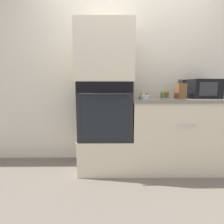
# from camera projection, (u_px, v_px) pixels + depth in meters

# --- Properties ---
(ground_plane) EXTENTS (12.00, 12.00, 0.00)m
(ground_plane) POSITION_uv_depth(u_px,v_px,m) (133.00, 178.00, 2.07)
(ground_plane) COLOR #6B6056
(wall_back) EXTENTS (8.00, 0.05, 2.50)m
(wall_back) POSITION_uv_depth(u_px,v_px,m) (129.00, 74.00, 2.51)
(wall_back) COLOR beige
(wall_back) RESTS_ON ground_plane
(oven_cabinet_base) EXTENTS (0.67, 0.60, 0.43)m
(oven_cabinet_base) POSITION_uv_depth(u_px,v_px,m) (106.00, 152.00, 2.34)
(oven_cabinet_base) COLOR beige
(oven_cabinet_base) RESTS_ON ground_plane
(wall_oven) EXTENTS (0.64, 0.64, 0.71)m
(wall_oven) POSITION_uv_depth(u_px,v_px,m) (105.00, 110.00, 2.25)
(wall_oven) COLOR black
(wall_oven) RESTS_ON oven_cabinet_base
(oven_cabinet_upper) EXTENTS (0.67, 0.60, 0.68)m
(oven_cabinet_upper) POSITION_uv_depth(u_px,v_px,m) (105.00, 54.00, 2.15)
(oven_cabinet_upper) COLOR beige
(oven_cabinet_upper) RESTS_ON wall_oven
(counter_unit) EXTENTS (1.21, 0.63, 0.93)m
(counter_unit) POSITION_uv_depth(u_px,v_px,m) (176.00, 133.00, 2.31)
(counter_unit) COLOR beige
(counter_unit) RESTS_ON ground_plane
(microwave) EXTENTS (0.36, 0.37, 0.24)m
(microwave) POSITION_uv_depth(u_px,v_px,m) (202.00, 89.00, 2.31)
(microwave) COLOR black
(microwave) RESTS_ON counter_unit
(knife_block) EXTENTS (0.10, 0.16, 0.24)m
(knife_block) POSITION_uv_depth(u_px,v_px,m) (180.00, 91.00, 2.23)
(knife_block) COLOR brown
(knife_block) RESTS_ON counter_unit
(bowl) EXTENTS (0.13, 0.13, 0.04)m
(bowl) POSITION_uv_depth(u_px,v_px,m) (144.00, 97.00, 2.15)
(bowl) COLOR silver
(bowl) RESTS_ON counter_unit
(condiment_jar_near) EXTENTS (0.05, 0.05, 0.06)m
(condiment_jar_near) POSITION_uv_depth(u_px,v_px,m) (142.00, 96.00, 2.27)
(condiment_jar_near) COLOR silver
(condiment_jar_near) RESTS_ON counter_unit
(condiment_jar_mid) EXTENTS (0.04, 0.04, 0.09)m
(condiment_jar_mid) POSITION_uv_depth(u_px,v_px,m) (162.00, 95.00, 2.30)
(condiment_jar_mid) COLOR #427047
(condiment_jar_mid) RESTS_ON counter_unit
(condiment_jar_far) EXTENTS (0.04, 0.04, 0.06)m
(condiment_jar_far) POSITION_uv_depth(u_px,v_px,m) (147.00, 96.00, 2.25)
(condiment_jar_far) COLOR silver
(condiment_jar_far) RESTS_ON counter_unit
(condiment_jar_back) EXTENTS (0.06, 0.06, 0.09)m
(condiment_jar_back) POSITION_uv_depth(u_px,v_px,m) (166.00, 94.00, 2.39)
(condiment_jar_back) COLOR brown
(condiment_jar_back) RESTS_ON counter_unit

